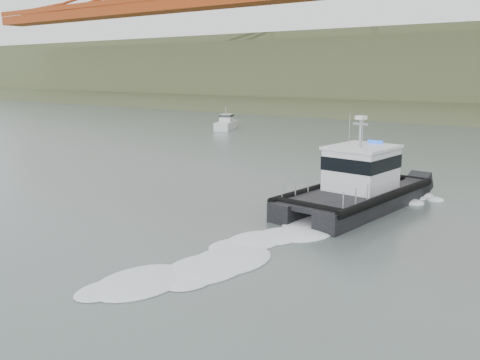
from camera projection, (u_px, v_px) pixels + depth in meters
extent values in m
plane|color=#46544F|center=(105.00, 272.00, 21.90)|extent=(400.00, 400.00, 0.00)
cube|color=black|center=(335.00, 197.00, 33.03)|extent=(2.32, 11.87, 1.29)
cube|color=black|center=(378.00, 205.00, 31.16)|extent=(2.32, 11.87, 1.29)
cube|color=black|center=(351.00, 194.00, 31.60)|extent=(5.08, 10.49, 0.27)
cube|color=silver|center=(361.00, 169.00, 32.12)|extent=(3.51, 4.10, 2.47)
cube|color=black|center=(362.00, 162.00, 32.03)|extent=(3.58, 4.17, 0.80)
cube|color=silver|center=(362.00, 147.00, 31.85)|extent=(3.74, 4.33, 0.17)
cylinder|color=#919499|center=(360.00, 133.00, 31.44)|extent=(0.17, 0.17, 1.93)
cylinder|color=white|center=(361.00, 118.00, 31.26)|extent=(0.75, 0.75, 0.19)
cube|color=silver|center=(226.00, 126.00, 76.23)|extent=(4.30, 6.32, 1.21)
cube|color=silver|center=(227.00, 118.00, 76.51)|extent=(2.45, 2.86, 1.21)
cube|color=black|center=(227.00, 116.00, 76.43)|extent=(2.52, 2.92, 0.35)
cylinder|color=#919499|center=(226.00, 111.00, 75.81)|extent=(0.08, 0.08, 1.21)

